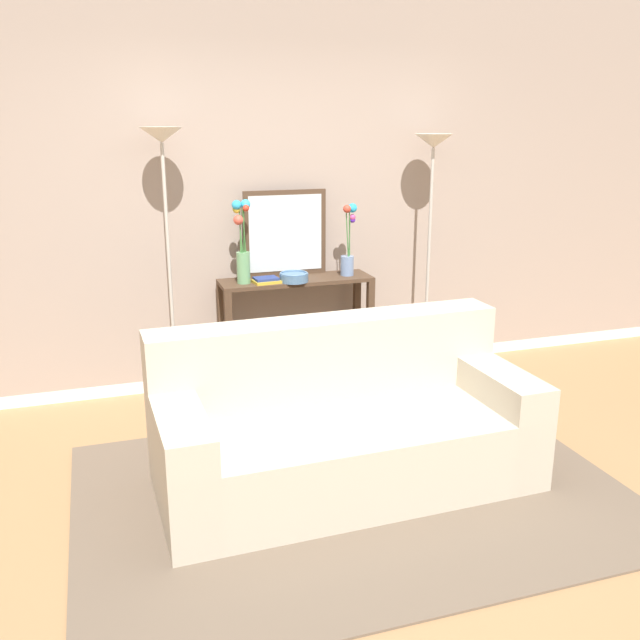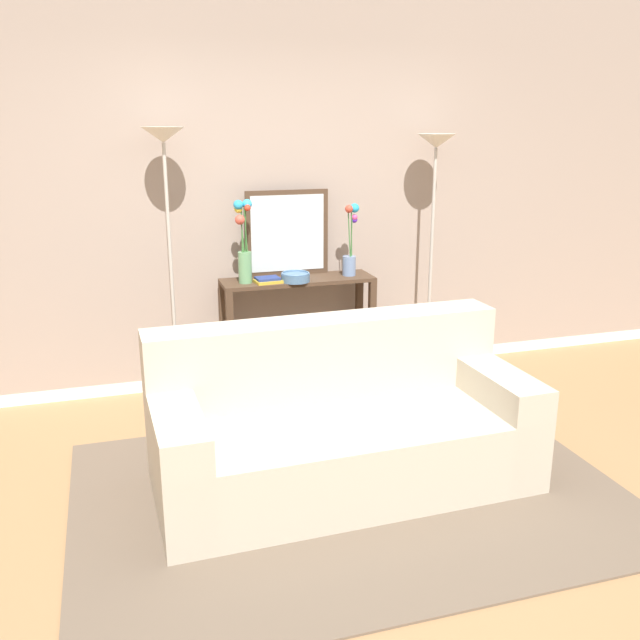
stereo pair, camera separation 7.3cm
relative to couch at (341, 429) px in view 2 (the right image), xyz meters
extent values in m
cube|color=#9E754C|center=(-0.06, -0.32, -0.32)|extent=(16.00, 16.00, 0.02)
cube|color=white|center=(-0.06, 1.74, -0.27)|extent=(12.00, 0.15, 0.09)
cube|color=gray|center=(-0.06, 1.74, 1.17)|extent=(12.00, 0.14, 2.78)
cube|color=brown|center=(0.00, -0.16, -0.31)|extent=(2.91, 2.06, 0.01)
cube|color=#BCB29E|center=(0.00, -0.06, -0.10)|extent=(2.06, 0.95, 0.42)
cube|color=#BCB29E|center=(-0.01, 0.26, 0.34)|extent=(2.04, 0.31, 0.46)
cube|color=#BCB29E|center=(-0.90, -0.08, -0.01)|extent=(0.26, 0.90, 0.60)
cube|color=#BCB29E|center=(0.90, -0.04, -0.01)|extent=(0.26, 0.90, 0.60)
cube|color=#473323|center=(0.16, 1.44, 0.52)|extent=(1.11, 0.33, 0.03)
cube|color=#473323|center=(0.16, 1.44, -0.17)|extent=(1.02, 0.28, 0.01)
cube|color=#473323|center=(-0.38, 1.30, 0.09)|extent=(0.05, 0.05, 0.82)
cube|color=#473323|center=(0.69, 1.30, 0.09)|extent=(0.05, 0.05, 0.82)
cube|color=#473323|center=(-0.38, 1.58, 0.09)|extent=(0.05, 0.05, 0.82)
cube|color=#473323|center=(0.69, 1.58, 0.09)|extent=(0.05, 0.05, 0.82)
cylinder|color=#B7B2A8|center=(-0.75, 1.39, -0.30)|extent=(0.26, 0.26, 0.02)
cylinder|color=#B7B2A8|center=(-0.75, 1.39, 0.60)|extent=(0.02, 0.02, 1.79)
cone|color=silver|center=(-0.75, 1.39, 1.55)|extent=(0.28, 0.28, 0.10)
cylinder|color=#B7B2A8|center=(1.19, 1.39, -0.30)|extent=(0.26, 0.26, 0.02)
cylinder|color=#B7B2A8|center=(1.19, 1.39, 0.58)|extent=(0.02, 0.02, 1.73)
cone|color=silver|center=(1.19, 1.39, 1.49)|extent=(0.28, 0.28, 0.10)
cube|color=#473323|center=(0.12, 1.58, 0.84)|extent=(0.62, 0.02, 0.62)
cube|color=silver|center=(0.12, 1.57, 0.84)|extent=(0.55, 0.01, 0.55)
cylinder|color=#669E6B|center=(-0.24, 1.41, 0.64)|extent=(0.10, 0.10, 0.22)
cylinder|color=#3D7538|center=(-0.25, 1.41, 0.92)|extent=(0.01, 0.03, 0.33)
sphere|color=#2AA0D3|center=(-0.27, 1.41, 1.08)|extent=(0.07, 0.07, 0.07)
cylinder|color=#3D7538|center=(-0.25, 1.41, 0.87)|extent=(0.02, 0.02, 0.23)
sphere|color=#D2503E|center=(-0.26, 1.40, 0.98)|extent=(0.07, 0.07, 0.07)
cylinder|color=#3D7538|center=(-0.22, 1.42, 0.92)|extent=(0.01, 0.02, 0.33)
sphere|color=#34AADD|center=(-0.20, 1.43, 1.08)|extent=(0.07, 0.07, 0.07)
cylinder|color=#3D7538|center=(-0.23, 1.40, 0.91)|extent=(0.03, 0.03, 0.31)
sphere|color=red|center=(-0.21, 1.39, 1.06)|extent=(0.05, 0.05, 0.05)
cylinder|color=#3D7538|center=(-0.25, 1.42, 0.90)|extent=(0.02, 0.04, 0.30)
sphere|color=gold|center=(-0.27, 1.42, 1.05)|extent=(0.06, 0.06, 0.06)
cylinder|color=#6B84AD|center=(0.55, 1.43, 0.60)|extent=(0.10, 0.10, 0.14)
cylinder|color=#3D7538|center=(0.56, 1.43, 0.81)|extent=(0.02, 0.04, 0.27)
sphere|color=#5926C6|center=(0.58, 1.42, 0.94)|extent=(0.04, 0.04, 0.04)
cylinder|color=#3D7538|center=(0.54, 1.42, 0.85)|extent=(0.03, 0.02, 0.35)
sphere|color=#CB422F|center=(0.53, 1.40, 1.02)|extent=(0.06, 0.06, 0.06)
cylinder|color=#3D7538|center=(0.56, 1.42, 0.85)|extent=(0.02, 0.04, 0.35)
sphere|color=#26A2D8|center=(0.58, 1.41, 1.03)|extent=(0.07, 0.07, 0.07)
cylinder|color=#3D7538|center=(0.56, 1.42, 0.82)|extent=(0.01, 0.02, 0.29)
sphere|color=#C84383|center=(0.58, 1.42, 0.96)|extent=(0.05, 0.05, 0.05)
cylinder|color=#4C7093|center=(0.11, 1.35, 0.56)|extent=(0.21, 0.21, 0.06)
torus|color=#4C7093|center=(0.11, 1.35, 0.59)|extent=(0.20, 0.20, 0.01)
cube|color=gold|center=(-0.08, 1.37, 0.54)|extent=(0.20, 0.16, 0.02)
cube|color=navy|center=(-0.08, 1.38, 0.56)|extent=(0.17, 0.14, 0.02)
cube|color=gold|center=(-0.28, 1.44, -0.26)|extent=(0.05, 0.17, 0.10)
cube|color=#1E7075|center=(-0.22, 1.44, -0.25)|extent=(0.05, 0.15, 0.12)
cube|color=silver|center=(-0.17, 1.44, -0.26)|extent=(0.04, 0.13, 0.10)
cube|color=tan|center=(-0.13, 1.44, -0.26)|extent=(0.04, 0.14, 0.11)
cube|color=#B77F33|center=(-0.08, 1.44, -0.26)|extent=(0.05, 0.14, 0.12)
cube|color=navy|center=(-0.02, 1.44, -0.26)|extent=(0.06, 0.16, 0.11)
cube|color=maroon|center=(0.02, 1.44, -0.26)|extent=(0.02, 0.13, 0.11)
camera|label=1|loc=(-1.22, -3.31, 1.65)|focal=39.19mm
camera|label=2|loc=(-1.15, -3.34, 1.65)|focal=39.19mm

